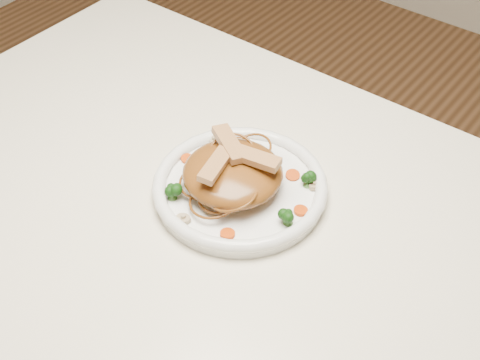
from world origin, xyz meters
The scene contains 19 objects.
table centered at (0.00, 0.00, 0.65)m, with size 1.20×0.80×0.75m.
plate centered at (0.00, 0.05, 0.76)m, with size 0.26×0.26×0.02m, color white.
noodle_mound centered at (-0.01, 0.05, 0.79)m, with size 0.15×0.15×0.05m, color brown.
chicken_a centered at (0.02, 0.07, 0.83)m, with size 0.08×0.02×0.01m, color tan.
chicken_b centered at (-0.03, 0.07, 0.83)m, with size 0.08×0.03×0.01m, color tan.
chicken_c centered at (-0.02, 0.02, 0.83)m, with size 0.07×0.02×0.01m, color tan.
broccoli_0 centered at (0.08, 0.12, 0.78)m, with size 0.02×0.02×0.03m, color #0F3C0C, non-canonical shape.
broccoli_1 centered at (-0.07, 0.07, 0.78)m, with size 0.03×0.03×0.03m, color #0F3C0C, non-canonical shape.
broccoli_2 centered at (-0.07, -0.02, 0.78)m, with size 0.02×0.02×0.03m, color #0F3C0C, non-canonical shape.
broccoli_3 centered at (0.10, 0.04, 0.78)m, with size 0.03×0.03×0.03m, color #0F3C0C, non-canonical shape.
carrot_0 centered at (0.05, 0.12, 0.77)m, with size 0.02×0.02×0.01m, color #CD4607.
carrot_1 centered at (-0.10, 0.05, 0.77)m, with size 0.02×0.02×0.01m, color #CD4607.
carrot_2 centered at (0.10, 0.07, 0.77)m, with size 0.02×0.02×0.01m, color #CD4607.
carrot_3 centered at (-0.06, 0.13, 0.77)m, with size 0.02×0.02×0.01m, color #CD4607.
carrot_4 centered at (0.04, -0.03, 0.77)m, with size 0.02×0.02×0.01m, color #CD4607.
mushroom_0 centered at (-0.02, -0.05, 0.77)m, with size 0.02×0.02×0.01m, color #C6B694.
mushroom_1 centered at (0.09, 0.12, 0.77)m, with size 0.02×0.02×0.01m, color #C6B694.
mushroom_2 centered at (-0.10, 0.11, 0.77)m, with size 0.02×0.02×0.01m, color #C6B694.
mushroom_3 centered at (0.07, 0.13, 0.77)m, with size 0.02×0.02×0.01m, color #C6B694.
Camera 1 is at (0.43, -0.50, 1.45)m, focal length 49.62 mm.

